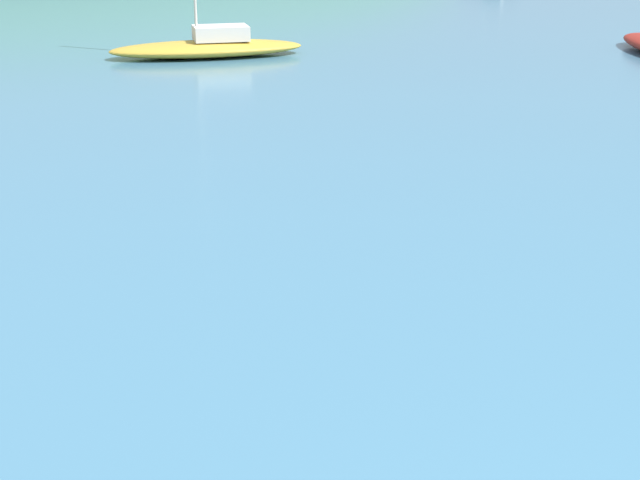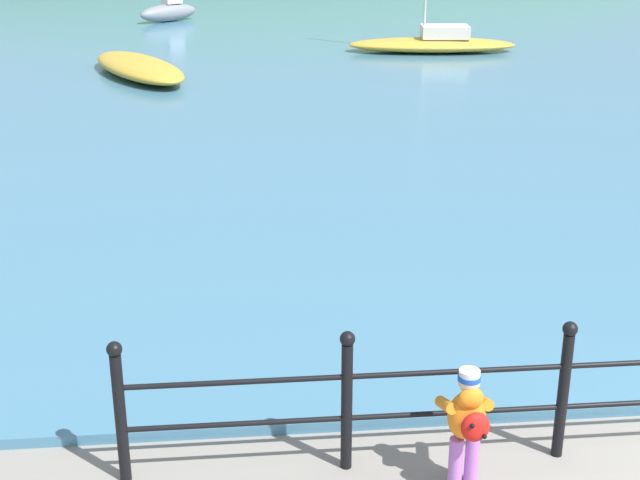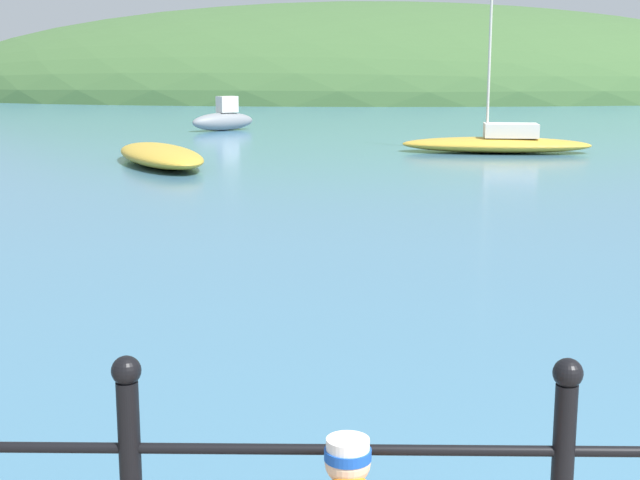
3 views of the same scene
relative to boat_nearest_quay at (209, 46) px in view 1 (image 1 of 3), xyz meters
The scene contains 2 objects.
water 10.46m from the boat_nearest_quay, 99.79° to the left, with size 80.00×60.00×0.10m, color teal.
boat_nearest_quay is the anchor object (origin of this frame).
Camera 1 is at (-3.27, -0.89, 3.79)m, focal length 50.00 mm.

